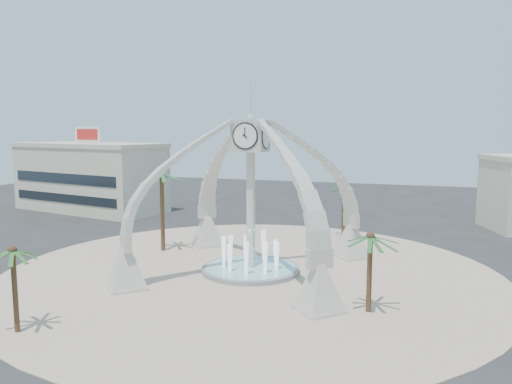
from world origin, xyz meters
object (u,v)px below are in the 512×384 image
(palm_east, at_px, (370,237))
(palm_south, at_px, (12,251))
(clock_tower, at_px, (251,193))
(palm_west, at_px, (161,174))
(fountain, at_px, (251,269))
(palm_north, at_px, (344,187))

(palm_east, relative_size, palm_south, 1.03)
(clock_tower, height_order, palm_west, clock_tower)
(palm_south, bearing_deg, fountain, 61.30)
(clock_tower, relative_size, palm_east, 3.20)
(fountain, xyz_separation_m, palm_north, (5.07, 15.22, 5.18))
(clock_tower, bearing_deg, palm_north, 71.56)
(palm_east, bearing_deg, clock_tower, 148.93)
(fountain, bearing_deg, clock_tower, -90.00)
(palm_east, distance_m, palm_north, 21.86)
(palm_west, distance_m, palm_south, 19.99)
(palm_west, bearing_deg, palm_east, -26.24)
(clock_tower, relative_size, palm_north, 2.89)
(clock_tower, height_order, fountain, clock_tower)
(palm_east, height_order, palm_south, palm_east)
(palm_east, xyz_separation_m, palm_west, (-20.33, 10.02, 2.50))
(palm_west, relative_size, palm_north, 1.34)
(palm_east, distance_m, palm_west, 22.81)
(palm_west, relative_size, palm_south, 1.52)
(palm_north, distance_m, palm_south, 33.91)
(palm_east, bearing_deg, fountain, 148.93)
(fountain, relative_size, palm_north, 1.29)
(palm_south, bearing_deg, palm_east, 27.49)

